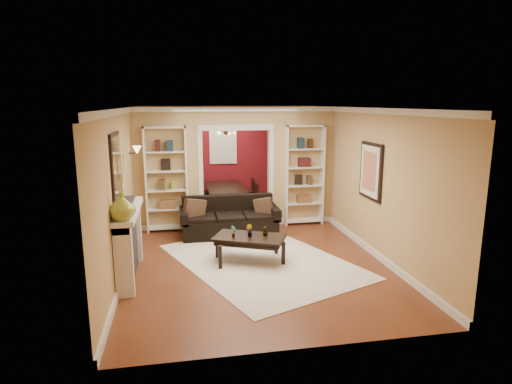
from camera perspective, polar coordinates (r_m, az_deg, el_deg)
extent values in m
plane|color=brown|center=(8.85, -1.54, -6.54)|extent=(8.00, 8.00, 0.00)
plane|color=white|center=(8.40, -1.64, 11.21)|extent=(8.00, 8.00, 0.00)
plane|color=tan|center=(12.45, -4.43, 5.17)|extent=(8.00, 0.00, 8.00)
plane|color=tan|center=(4.72, 5.96, -6.05)|extent=(8.00, 0.00, 8.00)
plane|color=tan|center=(8.48, -16.79, 1.54)|extent=(0.00, 8.00, 8.00)
plane|color=tan|center=(9.14, 12.51, 2.48)|extent=(0.00, 8.00, 8.00)
cube|color=tan|center=(9.70, -2.68, 3.28)|extent=(4.50, 0.15, 2.70)
cube|color=maroon|center=(12.43, -4.41, 5.01)|extent=(4.44, 0.04, 2.64)
cube|color=#8CA5CC|center=(12.36, -4.41, 6.05)|extent=(0.78, 0.03, 0.98)
cube|color=silver|center=(7.77, 0.72, -9.17)|extent=(3.68, 4.24, 0.01)
cube|color=black|center=(9.13, -3.55, -3.32)|extent=(2.08, 0.90, 0.81)
cube|color=brown|center=(9.00, -8.23, -2.18)|extent=(0.48, 0.32, 0.46)
cube|color=brown|center=(9.18, 1.03, -2.02)|extent=(0.40, 0.28, 0.39)
cube|color=black|center=(7.70, -0.88, -7.58)|extent=(1.39, 1.12, 0.47)
imported|color=#336626|center=(7.55, -3.04, -5.26)|extent=(0.13, 0.14, 0.22)
imported|color=#336626|center=(7.59, -0.88, -5.17)|extent=(0.15, 0.15, 0.21)
imported|color=#336626|center=(7.65, 1.24, -5.15)|extent=(0.14, 0.14, 0.18)
cube|color=white|center=(9.48, -11.85, 1.61)|extent=(0.90, 0.30, 2.30)
cube|color=white|center=(9.89, 6.41, 2.21)|extent=(0.90, 0.30, 2.30)
cube|color=white|center=(7.20, -16.41, -6.56)|extent=(0.32, 1.70, 1.16)
imported|color=#94A635|center=(6.32, -17.44, -1.87)|extent=(0.46, 0.46, 0.39)
cube|color=silver|center=(6.94, -18.15, 3.02)|extent=(0.03, 0.95, 1.10)
cube|color=#FFE0A5|center=(8.95, -15.96, 5.21)|extent=(0.18, 0.18, 0.22)
cube|color=black|center=(8.19, 15.01, 2.71)|extent=(0.04, 0.85, 1.05)
imported|color=black|center=(11.38, -3.92, -0.79)|extent=(1.76, 0.98, 0.62)
cube|color=black|center=(11.02, -6.59, -0.75)|extent=(0.50, 0.50, 0.81)
cube|color=black|center=(11.15, -0.94, -0.66)|extent=(0.47, 0.47, 0.76)
cube|color=black|center=(11.61, -6.79, -0.17)|extent=(0.46, 0.46, 0.78)
cube|color=black|center=(11.72, -1.42, 0.04)|extent=(0.48, 0.48, 0.79)
cube|color=#3E2E1C|center=(11.10, -3.77, 7.84)|extent=(0.50, 0.50, 0.30)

